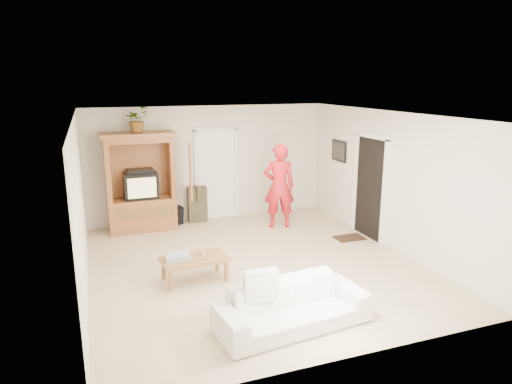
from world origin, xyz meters
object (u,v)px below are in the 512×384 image
man (279,186)px  armoire (142,188)px  sofa (292,306)px  coffee_table (195,260)px

man → armoire: bearing=-2.4°
sofa → coffee_table: (-0.88, 1.84, 0.05)m
armoire → coffee_table: (0.46, -2.95, -0.57)m
armoire → man: bearing=-17.1°
man → sofa: bearing=84.3°
armoire → sofa: bearing=-74.4°
sofa → coffee_table: bearing=109.1°
armoire → man: (2.81, -0.86, 0.01)m
coffee_table → man: bearing=37.6°
armoire → sofa: (1.34, -4.79, -0.61)m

